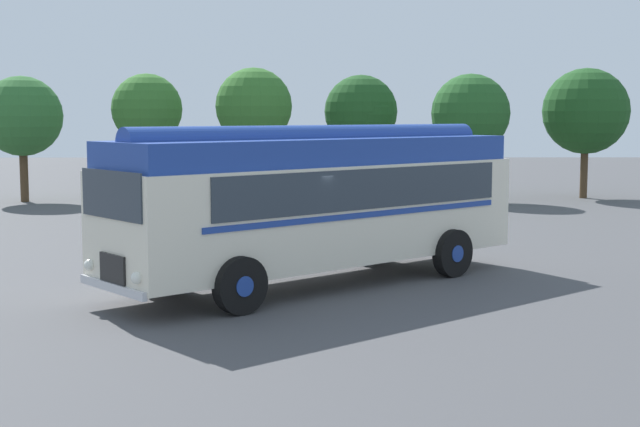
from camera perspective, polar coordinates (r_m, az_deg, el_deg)
The scene contains 11 objects.
ground_plane at distance 19.26m, azimuth -2.91°, elevation -4.78°, with size 120.00×120.00×0.00m, color #474749.
vintage_bus at distance 19.40m, azimuth 0.00°, elevation 0.96°, with size 9.26×8.40×3.49m.
car_near_left at distance 32.63m, azimuth -5.29°, elevation 1.26°, with size 2.39×4.39×1.66m.
car_mid_left at distance 32.86m, azimuth 0.02°, elevation 1.32°, with size 2.18×4.31×1.66m.
tree_far_left at distance 40.23m, azimuth -18.44°, elevation 5.86°, with size 3.42×3.42×5.38m.
tree_left_of_centre at distance 39.31m, azimuth -11.12°, elevation 6.62°, with size 3.04×3.04×5.49m.
tree_centre at distance 39.04m, azimuth -4.41°, elevation 6.74°, with size 3.34×3.34×5.77m.
tree_right_of_centre at distance 39.96m, azimuth 2.75°, elevation 6.46°, with size 3.27×3.27×5.50m.
tree_far_right at distance 38.92m, azimuth 9.63°, elevation 6.40°, with size 3.38×3.38×5.48m.
tree_extra_right at distance 41.61m, azimuth 16.76°, elevation 6.22°, with size 3.82×3.82×5.80m.
traffic_cone at distance 18.87m, azimuth -11.35°, elevation -4.27°, with size 0.36×0.36×0.55m, color orange.
Camera 1 is at (0.85, -18.88, 3.69)m, focal length 50.00 mm.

